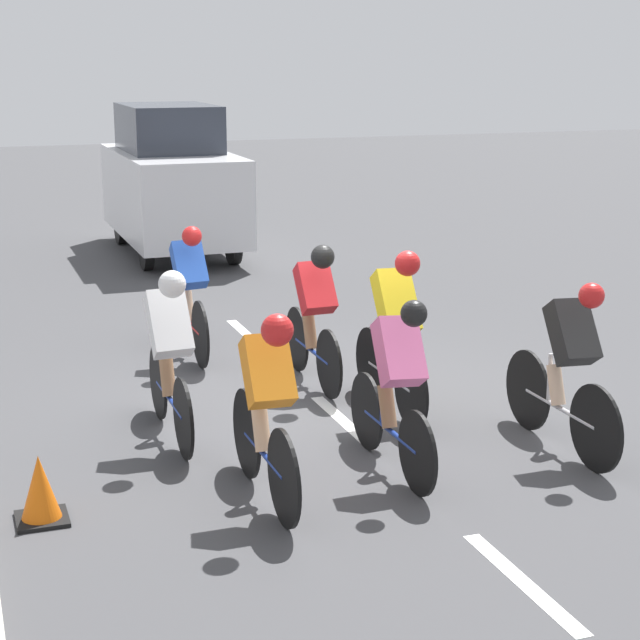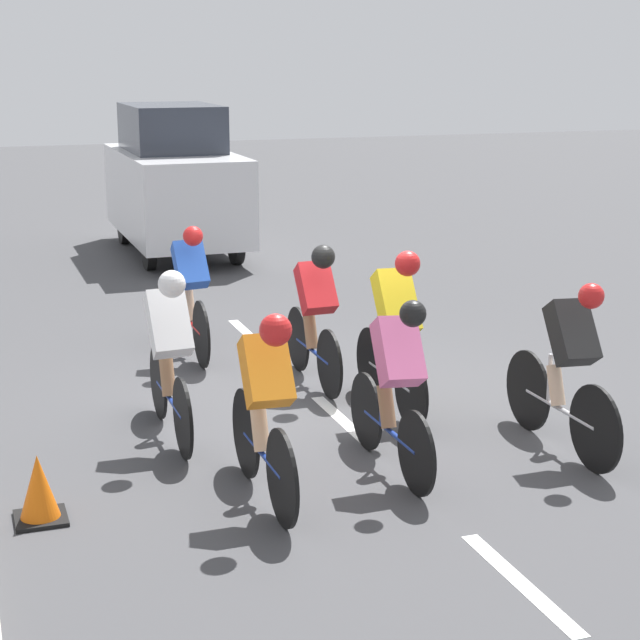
# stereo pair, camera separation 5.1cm
# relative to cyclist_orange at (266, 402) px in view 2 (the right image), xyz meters

# --- Properties ---
(ground_plane) EXTENTS (60.00, 60.00, 0.00)m
(ground_plane) POSITION_rel_cyclist_orange_xyz_m (-1.15, -2.11, -0.78)
(ground_plane) COLOR #424244
(lane_stripe_near) EXTENTS (0.12, 1.40, 0.01)m
(lane_stripe_near) POSITION_rel_cyclist_orange_xyz_m (-1.15, 1.68, -0.77)
(lane_stripe_near) COLOR white
(lane_stripe_near) RESTS_ON ground
(lane_stripe_mid) EXTENTS (0.12, 1.40, 0.01)m
(lane_stripe_mid) POSITION_rel_cyclist_orange_xyz_m (-1.15, -1.52, -0.77)
(lane_stripe_mid) COLOR white
(lane_stripe_mid) RESTS_ON ground
(lane_stripe_far) EXTENTS (0.12, 1.40, 0.01)m
(lane_stripe_far) POSITION_rel_cyclist_orange_xyz_m (-1.15, -4.72, -0.77)
(lane_stripe_far) COLOR white
(lane_stripe_far) RESTS_ON ground
(cyclist_orange) EXTENTS (0.33, 1.66, 1.49)m
(cyclist_orange) POSITION_rel_cyclist_orange_xyz_m (0.00, 0.00, 0.00)
(cyclist_orange) COLOR black
(cyclist_orange) RESTS_ON ground
(cyclist_blue) EXTENTS (0.34, 1.72, 1.47)m
(cyclist_blue) POSITION_rel_cyclist_orange_xyz_m (-0.33, -4.01, -0.02)
(cyclist_blue) COLOR black
(cyclist_blue) RESTS_ON ground
(cyclist_yellow) EXTENTS (0.33, 1.63, 1.56)m
(cyclist_yellow) POSITION_rel_cyclist_orange_xyz_m (-1.65, -1.53, 0.04)
(cyclist_yellow) COLOR black
(cyclist_yellow) RESTS_ON ground
(cyclist_white) EXTENTS (0.33, 1.72, 1.52)m
(cyclist_white) POSITION_rel_cyclist_orange_xyz_m (0.39, -1.54, 0.02)
(cyclist_white) COLOR black
(cyclist_white) RESTS_ON ground
(cyclist_pink) EXTENTS (0.35, 1.66, 1.45)m
(cyclist_pink) POSITION_rel_cyclist_orange_xyz_m (-1.11, -0.23, -0.03)
(cyclist_pink) COLOR black
(cyclist_pink) RESTS_ON ground
(cyclist_black) EXTENTS (0.34, 1.75, 1.48)m
(cyclist_black) POSITION_rel_cyclist_orange_xyz_m (-2.61, -0.20, -0.02)
(cyclist_black) COLOR black
(cyclist_black) RESTS_ON ground
(cyclist_red) EXTENTS (0.33, 1.64, 1.46)m
(cyclist_red) POSITION_rel_cyclist_orange_xyz_m (-1.26, -2.58, -0.01)
(cyclist_red) COLOR black
(cyclist_red) RESTS_ON ground
(support_car) EXTENTS (1.70, 3.89, 2.40)m
(support_car) POSITION_rel_cyclist_orange_xyz_m (-1.44, -10.15, 0.40)
(support_car) COLOR black
(support_car) RESTS_ON ground
(traffic_cone) EXTENTS (0.36, 0.36, 0.49)m
(traffic_cone) POSITION_rel_cyclist_orange_xyz_m (1.60, -0.24, -0.54)
(traffic_cone) COLOR black
(traffic_cone) RESTS_ON ground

